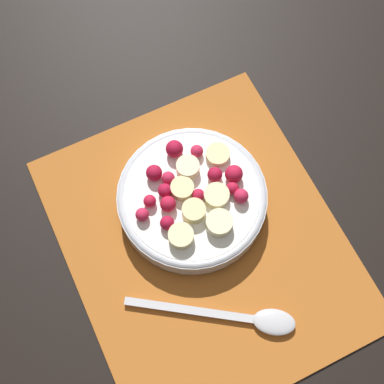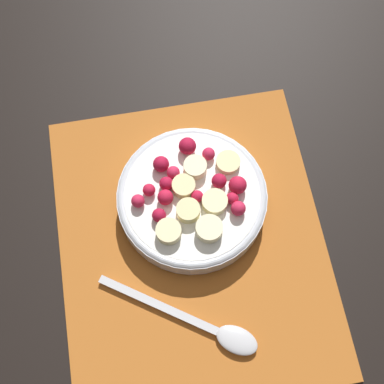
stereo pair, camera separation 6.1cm
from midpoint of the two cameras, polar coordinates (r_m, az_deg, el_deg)
The scene contains 4 objects.
ground_plane at distance 0.64m, azimuth -1.56°, elevation -5.62°, with size 3.00×3.00×0.00m, color black.
placemat at distance 0.64m, azimuth -1.56°, elevation -5.55°, with size 0.37×0.31×0.01m.
fruit_bowl at distance 0.63m, azimuth -2.74°, elevation -0.94°, with size 0.18×0.18×0.05m.
spoon at distance 0.61m, azimuth 2.94°, elevation -13.68°, with size 0.12×0.17×0.01m.
Camera 1 is at (-0.15, 0.09, 0.61)m, focal length 50.00 mm.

